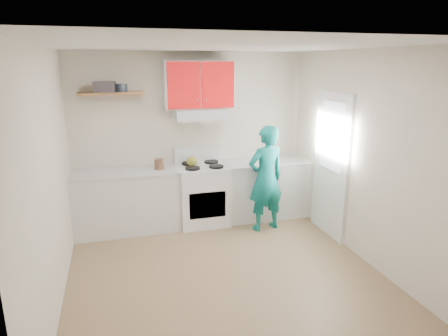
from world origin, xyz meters
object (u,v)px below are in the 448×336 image
object	(u,v)px
kettle	(192,161)
crock	(159,165)
tin	(121,88)
person	(266,179)
stove	(203,195)

from	to	relation	value
kettle	crock	distance (m)	0.51
kettle	crock	world-z (taller)	crock
tin	crock	bearing A→B (deg)	-25.21
person	crock	bearing A→B (deg)	-28.12
tin	person	xyz separation A→B (m)	(1.96, -0.70, -1.30)
stove	crock	size ratio (longest dim) A/B	5.40
stove	tin	world-z (taller)	tin
kettle	person	size ratio (longest dim) A/B	0.10
stove	tin	xyz separation A→B (m)	(-1.11, 0.21, 1.63)
stove	kettle	bearing A→B (deg)	157.92
tin	crock	world-z (taller)	tin
stove	crock	distance (m)	0.84
crock	kettle	bearing A→B (deg)	7.13
crock	person	bearing A→B (deg)	-18.01
tin	person	size ratio (longest dim) A/B	0.11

